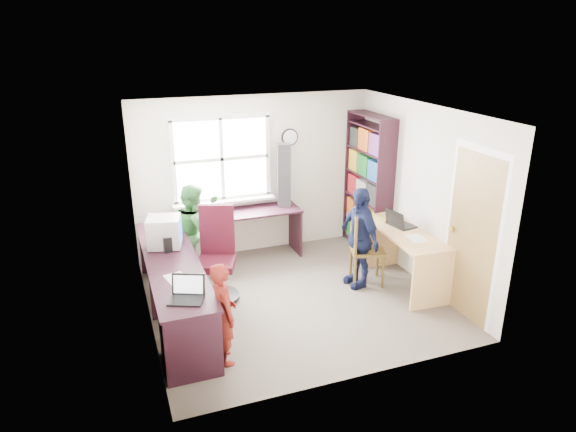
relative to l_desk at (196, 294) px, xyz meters
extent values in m
cube|color=#4F463E|center=(1.31, 0.28, -0.47)|extent=(3.60, 3.40, 0.02)
cube|color=white|center=(1.31, 0.28, 1.95)|extent=(3.60, 3.40, 0.02)
cube|color=beige|center=(1.31, 1.99, 0.74)|extent=(3.60, 0.02, 2.40)
cube|color=beige|center=(1.31, -1.43, 0.74)|extent=(3.60, 0.02, 2.40)
cube|color=beige|center=(-0.50, 0.28, 0.74)|extent=(0.02, 3.40, 2.40)
cube|color=beige|center=(3.12, 0.28, 0.74)|extent=(0.02, 3.40, 2.40)
cube|color=white|center=(0.81, 1.97, 1.04)|extent=(1.40, 0.01, 1.20)
cube|color=white|center=(0.81, 1.96, 1.04)|extent=(1.48, 0.04, 1.28)
cube|color=olive|center=(3.09, -0.77, 0.54)|extent=(0.02, 0.82, 2.00)
sphere|color=gold|center=(3.06, -0.44, 0.54)|extent=(0.07, 0.07, 0.07)
cylinder|color=black|center=(1.86, 1.96, 1.29)|extent=(0.26, 0.03, 0.26)
cylinder|color=white|center=(1.86, 1.95, 1.29)|extent=(0.22, 0.01, 0.22)
cube|color=black|center=(-0.19, 0.38, 0.28)|extent=(0.60, 2.70, 0.03)
cube|color=black|center=(1.06, 1.70, 0.28)|extent=(1.65, 0.56, 0.03)
cube|color=black|center=(-0.19, 0.38, -0.10)|extent=(0.56, 0.03, 0.72)
cube|color=black|center=(-0.19, -0.94, -0.10)|extent=(0.56, 0.03, 0.72)
cube|color=black|center=(-0.19, 1.70, -0.10)|extent=(0.56, 0.03, 0.72)
cube|color=black|center=(1.86, 1.70, -0.10)|extent=(0.03, 0.52, 0.72)
cube|color=black|center=(-0.19, -0.57, -0.10)|extent=(0.54, 0.45, 0.72)
cube|color=#ECB676|center=(2.85, 0.12, 0.28)|extent=(0.68, 1.34, 0.03)
cube|color=#ECB676|center=(2.81, -0.51, -0.09)|extent=(0.57, 0.06, 0.73)
cube|color=#ECB676|center=(2.88, 0.76, -0.09)|extent=(0.57, 0.06, 0.73)
cube|color=black|center=(2.96, 0.96, 0.59)|extent=(0.30, 0.02, 2.10)
cube|color=black|center=(2.96, 1.96, 0.59)|extent=(0.30, 0.02, 2.10)
cube|color=black|center=(2.96, 1.46, 1.63)|extent=(0.30, 1.00, 0.02)
cube|color=black|center=(2.96, 1.46, -0.40)|extent=(0.30, 1.00, 0.02)
cube|color=black|center=(2.96, 1.46, -0.04)|extent=(0.30, 1.00, 0.02)
cube|color=black|center=(2.96, 1.46, 0.34)|extent=(0.30, 1.00, 0.02)
cube|color=black|center=(2.96, 1.46, 0.72)|extent=(0.30, 1.00, 0.02)
cube|color=black|center=(2.96, 1.46, 1.10)|extent=(0.30, 1.00, 0.02)
cube|color=black|center=(2.96, 1.46, 1.48)|extent=(0.30, 1.00, 0.02)
cube|color=#A4171E|center=(2.96, 1.16, -0.25)|extent=(0.25, 0.28, 0.27)
cube|color=#174F8C|center=(2.96, 1.48, -0.24)|extent=(0.25, 0.30, 0.29)
cube|color=#1C7527|center=(2.96, 1.78, -0.23)|extent=(0.25, 0.26, 0.30)
cube|color=gold|center=(2.96, 1.16, 0.13)|extent=(0.25, 0.28, 0.30)
cube|color=#632E75|center=(2.96, 1.48, 0.14)|extent=(0.25, 0.30, 0.32)
cube|color=#D35A17|center=(2.96, 1.78, 0.12)|extent=(0.25, 0.26, 0.29)
cube|color=black|center=(2.96, 1.16, 0.52)|extent=(0.25, 0.28, 0.32)
cube|color=#BBBAAF|center=(2.96, 1.48, 0.50)|extent=(0.25, 0.30, 0.29)
cube|color=#A4171E|center=(2.96, 1.78, 0.51)|extent=(0.25, 0.26, 0.30)
cube|color=#174F8C|center=(2.96, 1.16, 0.88)|extent=(0.25, 0.28, 0.29)
cube|color=#1C7527|center=(2.96, 1.48, 0.89)|extent=(0.25, 0.30, 0.30)
cube|color=gold|center=(2.96, 1.78, 0.90)|extent=(0.25, 0.26, 0.32)
cube|color=#632E75|center=(2.96, 1.16, 1.27)|extent=(0.25, 0.28, 0.30)
cube|color=#D35A17|center=(2.96, 1.48, 1.28)|extent=(0.25, 0.30, 0.32)
cube|color=black|center=(2.96, 1.78, 1.26)|extent=(0.25, 0.26, 0.29)
cylinder|color=black|center=(0.37, 0.62, -0.43)|extent=(0.72, 0.72, 0.05)
cylinder|color=black|center=(0.37, 0.62, -0.20)|extent=(0.08, 0.08, 0.42)
cube|color=#400C18|center=(0.37, 0.62, 0.04)|extent=(0.59, 0.59, 0.09)
cube|color=#400C18|center=(0.45, 0.83, 0.42)|extent=(0.44, 0.23, 0.66)
cylinder|color=brown|center=(2.16, 0.26, -0.22)|extent=(0.05, 0.05, 0.47)
cylinder|color=brown|center=(2.51, 0.15, -0.22)|extent=(0.05, 0.05, 0.47)
cylinder|color=brown|center=(2.27, 0.62, -0.22)|extent=(0.05, 0.05, 0.47)
cylinder|color=brown|center=(2.63, 0.50, -0.22)|extent=(0.05, 0.05, 0.47)
cube|color=brown|center=(2.39, 0.38, 0.02)|extent=(0.55, 0.55, 0.04)
cube|color=brown|center=(2.20, 0.44, 0.29)|extent=(0.16, 0.40, 0.52)
cube|color=silver|center=(-0.21, 0.78, 0.30)|extent=(0.33, 0.29, 0.02)
cube|color=silver|center=(-0.21, 0.78, 0.49)|extent=(0.46, 0.43, 0.37)
cube|color=#3F72F2|center=(-0.02, 0.74, 0.49)|extent=(0.08, 0.30, 0.27)
cube|color=black|center=(-0.20, -0.64, 0.30)|extent=(0.40, 0.35, 0.02)
cube|color=black|center=(-0.15, -0.53, 0.41)|extent=(0.33, 0.18, 0.22)
cube|color=white|center=(-0.15, -0.53, 0.41)|extent=(0.29, 0.15, 0.18)
cube|color=black|center=(2.91, 0.40, 0.31)|extent=(0.32, 0.40, 0.02)
cube|color=black|center=(2.77, 0.37, 0.43)|extent=(0.12, 0.36, 0.23)
cube|color=#3F72F2|center=(2.78, 0.38, 0.43)|extent=(0.10, 0.31, 0.19)
cube|color=black|center=(-0.21, 0.62, 0.39)|extent=(0.11, 0.11, 0.19)
cube|color=black|center=(-0.14, 1.14, 0.38)|extent=(0.09, 0.09, 0.16)
cube|color=black|center=(1.69, 1.76, 0.77)|extent=(0.22, 0.21, 0.96)
cube|color=red|center=(2.86, 0.69, 0.33)|extent=(0.30, 0.30, 0.06)
cube|color=white|center=(-0.22, -0.13, 0.30)|extent=(0.26, 0.33, 0.00)
cube|color=white|center=(2.84, -0.06, 0.30)|extent=(0.22, 0.30, 0.00)
imported|color=#28662E|center=(0.60, 1.76, 0.44)|extent=(0.18, 0.16, 0.29)
imported|color=maroon|center=(0.16, -0.68, 0.10)|extent=(0.29, 0.42, 1.11)
imported|color=#307937|center=(0.24, 1.30, 0.22)|extent=(0.53, 0.68, 1.36)
imported|color=#12183A|center=(2.25, 0.38, 0.23)|extent=(0.41, 0.83, 1.37)
camera|label=1|loc=(-0.79, -5.19, 2.83)|focal=32.00mm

